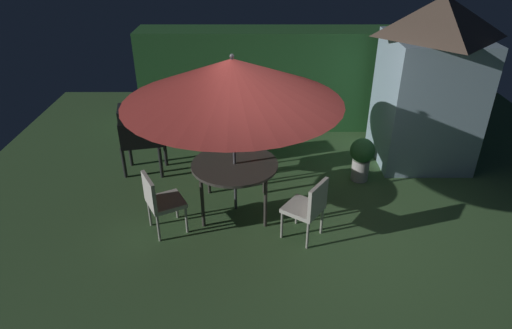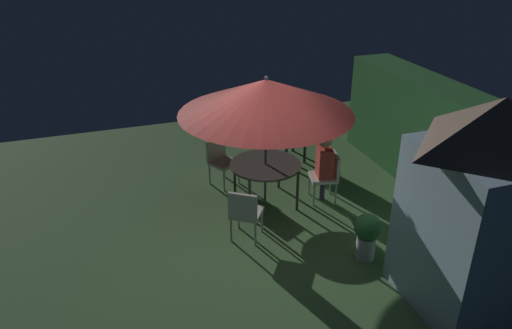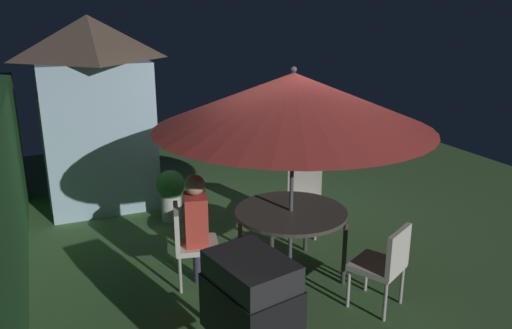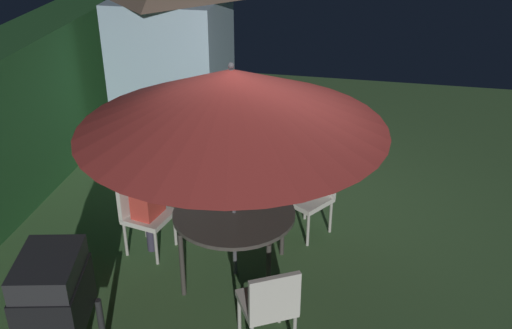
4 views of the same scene
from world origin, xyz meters
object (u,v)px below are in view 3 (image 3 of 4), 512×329
at_px(patio_table, 291,216).
at_px(chair_near_shed, 189,240).
at_px(potted_plant_by_shed, 171,192).
at_px(person_in_red, 196,217).
at_px(bbq_grill, 251,301).
at_px(garden_shed, 95,110).
at_px(patio_umbrella, 293,101).
at_px(chair_toward_hedge, 303,194).
at_px(chair_far_side, 385,262).

distance_m(patio_table, chair_near_shed, 1.16).
relative_size(potted_plant_by_shed, person_in_red, 0.59).
bearing_deg(chair_near_shed, bbq_grill, 178.90).
relative_size(garden_shed, potted_plant_by_shed, 3.80).
height_order(patio_table, patio_umbrella, patio_umbrella).
bearing_deg(bbq_grill, chair_toward_hedge, -35.36).
distance_m(bbq_grill, chair_far_side, 1.83).
relative_size(chair_near_shed, potted_plant_by_shed, 1.20).
bearing_deg(person_in_red, patio_umbrella, -102.86).
xyz_separation_m(chair_near_shed, potted_plant_by_shed, (1.80, -0.24, -0.09)).
height_order(patio_umbrella, potted_plant_by_shed, patio_umbrella).
height_order(patio_umbrella, chair_far_side, patio_umbrella).
height_order(bbq_grill, person_in_red, person_in_red).
bearing_deg(person_in_red, chair_toward_hedge, -65.95).
xyz_separation_m(patio_table, bbq_grill, (-1.60, 1.15, 0.13)).
distance_m(garden_shed, chair_far_side, 4.89).
xyz_separation_m(garden_shed, patio_table, (-3.25, -1.68, -0.73)).
bearing_deg(chair_far_side, chair_near_shed, 52.87).
relative_size(patio_umbrella, bbq_grill, 2.47).
bearing_deg(bbq_grill, chair_near_shed, -1.10).
relative_size(chair_near_shed, chair_far_side, 1.00).
distance_m(chair_near_shed, chair_far_side, 2.08).
height_order(chair_near_shed, chair_toward_hedge, same).
distance_m(chair_near_shed, chair_toward_hedge, 1.97).
height_order(patio_table, bbq_grill, bbq_grill).
xyz_separation_m(garden_shed, chair_toward_hedge, (-2.24, -2.38, -0.93)).
bearing_deg(chair_near_shed, chair_far_side, -127.13).
bearing_deg(potted_plant_by_shed, patio_table, -157.07).
height_order(potted_plant_by_shed, person_in_red, person_in_red).
bearing_deg(patio_table, bbq_grill, 144.38).
relative_size(patio_table, bbq_grill, 1.05).
relative_size(bbq_grill, chair_near_shed, 1.33).
xyz_separation_m(bbq_grill, chair_toward_hedge, (2.61, -1.85, -0.33)).
xyz_separation_m(patio_table, potted_plant_by_shed, (2.05, 0.87, -0.29)).
height_order(patio_umbrella, person_in_red, patio_umbrella).
height_order(garden_shed, chair_near_shed, garden_shed).
xyz_separation_m(bbq_grill, potted_plant_by_shed, (3.65, -0.28, -0.42)).
height_order(bbq_grill, chair_far_side, bbq_grill).
bearing_deg(chair_near_shed, person_in_red, -102.86).
bearing_deg(person_in_red, chair_far_side, -128.14).
relative_size(bbq_grill, chair_toward_hedge, 1.33).
xyz_separation_m(patio_table, chair_far_side, (-1.00, -0.55, -0.20)).
distance_m(patio_table, potted_plant_by_shed, 2.25).
bearing_deg(garden_shed, patio_umbrella, -152.70).
xyz_separation_m(chair_far_side, chair_toward_hedge, (2.01, -0.16, 0.00)).
height_order(garden_shed, bbq_grill, garden_shed).
bearing_deg(chair_near_shed, garden_shed, 10.70).
bearing_deg(garden_shed, potted_plant_by_shed, -145.96).
relative_size(chair_far_side, potted_plant_by_shed, 1.20).
height_order(chair_toward_hedge, person_in_red, person_in_red).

